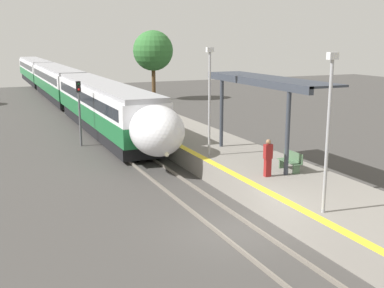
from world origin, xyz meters
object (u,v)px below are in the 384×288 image
object	(u,v)px
platform_bench	(291,161)
lamppost_near	(329,124)
railway_signal	(79,107)
person_waiting	(268,157)
lamppost_mid	(210,95)
train	(59,82)

from	to	relation	value
platform_bench	lamppost_near	bearing A→B (deg)	-113.30
platform_bench	railway_signal	size ratio (longest dim) A/B	0.33
person_waiting	lamppost_mid	size ratio (longest dim) A/B	0.30
person_waiting	lamppost_near	distance (m)	5.15
train	lamppost_mid	world-z (taller)	lamppost_mid
train	platform_bench	size ratio (longest dim) A/B	47.74
railway_signal	person_waiting	bearing A→B (deg)	-69.15
lamppost_near	person_waiting	bearing A→B (deg)	82.05
railway_signal	lamppost_near	distance (m)	19.36
railway_signal	lamppost_mid	size ratio (longest dim) A/B	0.78
lamppost_near	lamppost_mid	bearing A→B (deg)	90.00
person_waiting	lamppost_near	world-z (taller)	lamppost_near
train	railway_signal	bearing A→B (deg)	-95.66
train	railway_signal	distance (m)	23.93
train	lamppost_near	size ratio (longest dim) A/B	12.32
railway_signal	lamppost_mid	xyz separation A→B (m)	(4.74, -9.59, 1.57)
train	person_waiting	xyz separation A→B (m)	(3.02, -37.93, -0.28)
train	platform_bench	world-z (taller)	train
train	lamppost_near	world-z (taller)	lamppost_near
platform_bench	person_waiting	bearing A→B (deg)	-165.66
person_waiting	lamppost_near	bearing A→B (deg)	-97.95
platform_bench	lamppost_mid	xyz separation A→B (m)	(-2.14, 4.16, 2.68)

